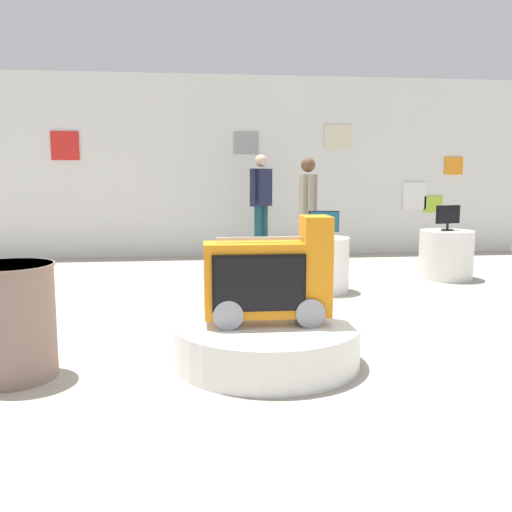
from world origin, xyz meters
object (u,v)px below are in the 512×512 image
at_px(tv_on_center_rear, 448,216).
at_px(display_pedestal_center_rear, 446,255).
at_px(main_display_pedestal, 267,343).
at_px(side_table_round, 10,320).
at_px(shopper_browsing_near_truck, 308,208).
at_px(shopper_browsing_rear, 261,199).
at_px(display_pedestal_left_rear, 323,265).
at_px(tv_on_left_rear, 324,223).
at_px(novelty_firetruck_tv, 270,281).

bearing_deg(tv_on_center_rear, display_pedestal_center_rear, 74.91).
distance_m(main_display_pedestal, side_table_round, 1.88).
height_order(shopper_browsing_near_truck, shopper_browsing_rear, shopper_browsing_rear).
bearing_deg(display_pedestal_left_rear, shopper_browsing_rear, 100.49).
relative_size(display_pedestal_left_rear, tv_on_center_rear, 1.77).
xyz_separation_m(tv_on_left_rear, shopper_browsing_near_truck, (0.03, 1.11, 0.13)).
height_order(main_display_pedestal, tv_on_left_rear, tv_on_left_rear).
height_order(display_pedestal_left_rear, display_pedestal_center_rear, same).
height_order(display_pedestal_center_rear, side_table_round, side_table_round).
distance_m(novelty_firetruck_tv, display_pedestal_left_rear, 2.84).
relative_size(tv_on_center_rear, shopper_browsing_rear, 0.21).
distance_m(display_pedestal_left_rear, tv_on_center_rear, 2.11).
distance_m(shopper_browsing_near_truck, shopper_browsing_rear, 1.50).
bearing_deg(display_pedestal_center_rear, tv_on_center_rear, -105.09).
distance_m(main_display_pedestal, tv_on_center_rear, 4.50).
distance_m(display_pedestal_left_rear, display_pedestal_center_rear, 2.04).
xyz_separation_m(display_pedestal_left_rear, tv_on_left_rear, (0.00, -0.00, 0.52)).
relative_size(main_display_pedestal, shopper_browsing_rear, 0.80).
distance_m(novelty_firetruck_tv, shopper_browsing_near_truck, 3.89).
relative_size(novelty_firetruck_tv, tv_on_center_rear, 2.51).
relative_size(side_table_round, shopper_browsing_near_truck, 0.49).
bearing_deg(shopper_browsing_rear, novelty_firetruck_tv, -96.37).
xyz_separation_m(tv_on_left_rear, side_table_round, (-2.92, -2.72, -0.44)).
xyz_separation_m(tv_on_center_rear, side_table_round, (-4.84, -3.39, -0.46)).
xyz_separation_m(display_pedestal_left_rear, tv_on_center_rear, (1.93, 0.67, 0.54)).
relative_size(tv_on_left_rear, shopper_browsing_rear, 0.21).
bearing_deg(tv_on_left_rear, display_pedestal_center_rear, 19.36).
height_order(display_pedestal_left_rear, tv_on_left_rear, tv_on_left_rear).
xyz_separation_m(novelty_firetruck_tv, side_table_round, (-1.88, -0.10, -0.23)).
xyz_separation_m(display_pedestal_center_rear, shopper_browsing_near_truck, (-1.90, 0.43, 0.65)).
xyz_separation_m(novelty_firetruck_tv, display_pedestal_center_rear, (2.97, 3.29, -0.31)).
relative_size(novelty_firetruck_tv, tv_on_left_rear, 2.55).
bearing_deg(tv_on_left_rear, novelty_firetruck_tv, -111.70).
distance_m(tv_on_left_rear, tv_on_center_rear, 2.04).
height_order(display_pedestal_center_rear, shopper_browsing_near_truck, shopper_browsing_near_truck).
height_order(main_display_pedestal, display_pedestal_left_rear, display_pedestal_left_rear).
relative_size(tv_on_center_rear, shopper_browsing_near_truck, 0.23).
xyz_separation_m(main_display_pedestal, tv_on_left_rear, (1.06, 2.61, 0.70)).
bearing_deg(tv_on_center_rear, shopper_browsing_rear, 142.25).
xyz_separation_m(display_pedestal_left_rear, display_pedestal_center_rear, (1.93, 0.67, 0.00)).
distance_m(novelty_firetruck_tv, side_table_round, 1.89).
distance_m(tv_on_left_rear, display_pedestal_center_rear, 2.11).
relative_size(display_pedestal_left_rear, side_table_round, 0.83).
relative_size(display_pedestal_center_rear, tv_on_center_rear, 1.93).
height_order(novelty_firetruck_tv, shopper_browsing_near_truck, shopper_browsing_near_truck).
xyz_separation_m(display_pedestal_center_rear, shopper_browsing_rear, (-2.39, 1.85, 0.71)).
relative_size(novelty_firetruck_tv, shopper_browsing_rear, 0.54).
relative_size(main_display_pedestal, tv_on_left_rear, 3.79).
bearing_deg(shopper_browsing_near_truck, tv_on_left_rear, -91.32).
height_order(main_display_pedestal, side_table_round, side_table_round).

